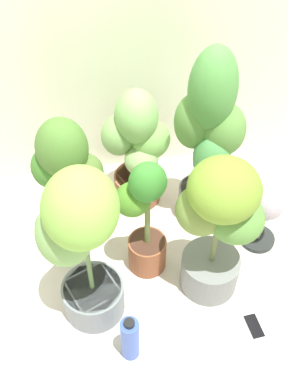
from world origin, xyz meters
TOP-DOWN VIEW (x-y plane):
  - ground_plane at (0.00, 0.00)m, footprint 8.00×8.00m
  - mylar_back_wall at (0.00, 0.86)m, footprint 3.20×0.01m
  - potted_plant_back_center at (0.05, 0.56)m, footprint 0.41×0.32m
  - potted_plant_front_right at (0.29, -0.06)m, footprint 0.44×0.39m
  - potted_plant_back_left at (-0.31, 0.34)m, footprint 0.36×0.32m
  - potted_plant_back_right at (0.36, 0.38)m, footprint 0.38×0.34m
  - potted_plant_center at (0.00, 0.11)m, footprint 0.24×0.20m
  - potted_plant_front_left at (-0.28, -0.09)m, footprint 0.36×0.36m
  - cell_phone at (0.43, -0.32)m, footprint 0.08×0.15m
  - floor_fan at (0.61, 0.15)m, footprint 0.25×0.25m
  - nutrient_bottle at (-0.13, -0.34)m, footprint 0.08×0.08m

SIDE VIEW (x-z plane):
  - ground_plane at x=0.00m, z-range 0.00..0.00m
  - cell_phone at x=0.43m, z-range 0.00..0.01m
  - nutrient_bottle at x=-0.13m, z-range -0.01..0.26m
  - floor_fan at x=0.61m, z-range 0.06..0.44m
  - potted_plant_center at x=0.00m, z-range 0.00..0.67m
  - potted_plant_back_center at x=0.05m, z-range 0.03..0.73m
  - potted_plant_back_left at x=-0.31m, z-range 0.06..0.82m
  - potted_plant_front_right at x=0.29m, z-range 0.06..0.84m
  - potted_plant_front_left at x=-0.28m, z-range 0.08..0.93m
  - potted_plant_back_right at x=0.36m, z-range 0.07..1.07m
  - mylar_back_wall at x=0.00m, z-range 0.00..2.00m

